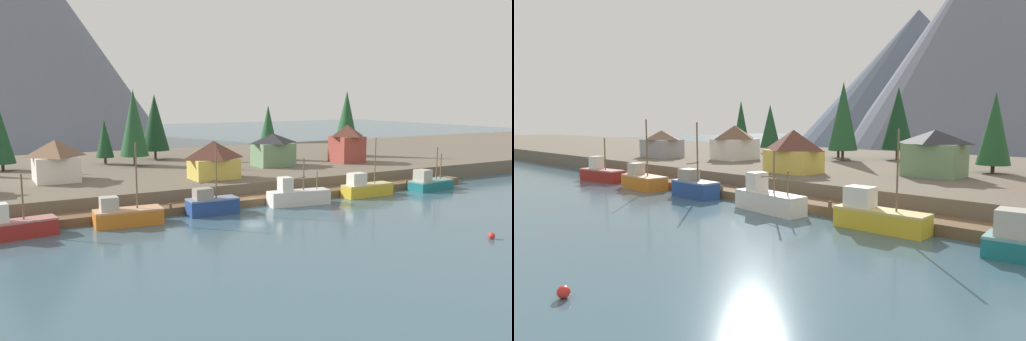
% 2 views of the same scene
% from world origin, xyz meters
% --- Properties ---
extents(ground_plane, '(400.00, 400.00, 1.00)m').
position_xyz_m(ground_plane, '(0.00, 20.00, -0.50)').
color(ground_plane, '#3D5B6B').
extents(dock, '(80.00, 4.00, 1.60)m').
position_xyz_m(dock, '(0.00, 1.99, 0.50)').
color(dock, brown).
rests_on(dock, ground_plane).
extents(shoreline_bank, '(400.00, 56.00, 2.50)m').
position_xyz_m(shoreline_bank, '(0.00, 32.00, 1.25)').
color(shoreline_bank, '#665B4C').
rests_on(shoreline_bank, ground_plane).
extents(mountain_west_peak, '(98.88, 98.88, 54.32)m').
position_xyz_m(mountain_west_peak, '(-48.13, 145.51, 27.16)').
color(mountain_west_peak, slate).
rests_on(mountain_west_peak, ground_plane).
extents(mountain_central_peak, '(91.08, 91.08, 68.23)m').
position_xyz_m(mountain_central_peak, '(-16.60, 127.04, 34.12)').
color(mountain_central_peak, slate).
rests_on(mountain_central_peak, ground_plane).
extents(fishing_boat_red, '(8.62, 3.48, 6.76)m').
position_xyz_m(fishing_boat_red, '(-30.07, -1.89, 1.18)').
color(fishing_boat_red, maroon).
rests_on(fishing_boat_red, ground_plane).
extents(fishing_boat_orange, '(7.89, 3.51, 9.60)m').
position_xyz_m(fishing_boat_orange, '(-18.10, -1.89, 1.16)').
color(fishing_boat_orange, '#CC6B1E').
rests_on(fishing_boat_orange, ground_plane).
extents(fishing_boat_blue, '(6.54, 2.72, 9.23)m').
position_xyz_m(fishing_boat_blue, '(-7.18, -1.48, 1.30)').
color(fishing_boat_blue, navy).
rests_on(fishing_boat_blue, ground_plane).
extents(fishing_boat_white, '(8.95, 3.46, 6.45)m').
position_xyz_m(fishing_boat_white, '(5.59, -1.83, 1.26)').
color(fishing_boat_white, silver).
rests_on(fishing_boat_white, ground_plane).
extents(fishing_boat_yellow, '(8.27, 2.53, 8.78)m').
position_xyz_m(fishing_boat_yellow, '(18.09, -1.39, 1.27)').
color(fishing_boat_yellow, gold).
rests_on(fishing_boat_yellow, ground_plane).
extents(house_white, '(6.31, 6.98, 6.09)m').
position_xyz_m(house_white, '(-22.54, 19.61, 5.62)').
color(house_white, silver).
rests_on(house_white, shoreline_bank).
extents(house_yellow, '(7.26, 4.87, 5.73)m').
position_xyz_m(house_yellow, '(-1.33, 10.56, 5.43)').
color(house_yellow, gold).
rests_on(house_yellow, shoreline_bank).
extents(house_grey, '(7.73, 5.34, 5.09)m').
position_xyz_m(house_grey, '(-36.56, 13.71, 5.10)').
color(house_grey, gray).
rests_on(house_grey, shoreline_bank).
extents(house_green, '(7.12, 5.07, 5.81)m').
position_xyz_m(house_green, '(14.22, 19.13, 5.46)').
color(house_green, '#6B8E66').
rests_on(house_green, shoreline_bank).
extents(conifer_near_right, '(3.26, 3.26, 8.19)m').
position_xyz_m(conifer_near_right, '(-11.60, 36.11, 7.21)').
color(conifer_near_right, '#4C3823').
rests_on(conifer_near_right, shoreline_bank).
extents(conifer_mid_left, '(4.35, 4.35, 10.68)m').
position_xyz_m(conifer_mid_left, '(18.38, 28.10, 8.38)').
color(conifer_mid_left, '#4C3823').
rests_on(conifer_mid_left, shoreline_bank).
extents(conifer_mid_right, '(4.32, 4.32, 10.34)m').
position_xyz_m(conifer_mid_right, '(-28.69, 35.57, 8.27)').
color(conifer_mid_right, '#4C3823').
rests_on(conifer_mid_right, shoreline_bank).
extents(conifer_back_left, '(3.76, 3.76, 11.39)m').
position_xyz_m(conifer_back_left, '(-37.10, 35.08, 8.74)').
color(conifer_back_left, '#4C3823').
rests_on(conifer_back_left, shoreline_bank).
extents(conifer_back_right, '(5.14, 5.14, 13.64)m').
position_xyz_m(conifer_back_right, '(-7.46, 31.35, 10.20)').
color(conifer_back_right, '#4C3823').
rests_on(conifer_back_right, shoreline_bank).
extents(conifer_centre, '(5.66, 5.66, 12.83)m').
position_xyz_m(conifer_centre, '(-1.08, 39.09, 9.81)').
color(conifer_centre, '#4C3823').
rests_on(conifer_centre, shoreline_bank).
extents(channel_buoy, '(0.70, 0.70, 0.70)m').
position_xyz_m(channel_buoy, '(13.65, -26.42, 0.35)').
color(channel_buoy, red).
rests_on(channel_buoy, ground_plane).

